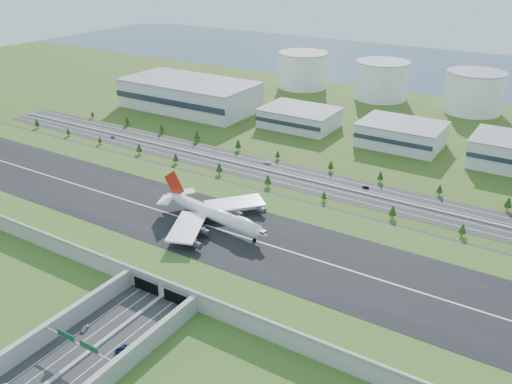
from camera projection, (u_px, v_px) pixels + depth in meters
The scene contains 19 objects.
ground at pixel (228, 246), 270.91m from camera, with size 1200.00×1200.00×0.00m, color #3A561B.
airfield_deck at pixel (228, 239), 269.11m from camera, with size 520.00×100.00×9.20m.
underpass_road at pixel (70, 359), 192.96m from camera, with size 38.80×120.40×8.00m.
sign_gantry_near at pixel (78, 344), 194.85m from camera, with size 38.70×0.70×9.80m.
north_expressway at pixel (313, 182), 343.99m from camera, with size 560.00×36.00×0.12m, color #28282B.
tree_row at pixel (329, 179), 335.76m from camera, with size 506.20×48.68×8.36m.
hangar_west at pixel (190, 95), 489.66m from camera, with size 120.00×60.00×25.00m, color #BDBDC1.
hangar_mid_a at pixel (300, 118), 442.78m from camera, with size 58.00×42.00×15.00m, color #BDBDC1.
hangar_mid_b at pixel (401, 135), 401.53m from camera, with size 58.00×42.00×17.00m, color #BDBDC1.
fuel_tank_a at pixel (303, 70), 559.72m from camera, with size 50.00×50.00×35.00m, color silver.
fuel_tank_b at pixel (382, 80), 518.90m from camera, with size 50.00×50.00×35.00m, color silver.
fuel_tank_c at pixel (474, 92), 478.07m from camera, with size 50.00×50.00×35.00m, color silver.
bay_water at pixel (459, 70), 640.26m from camera, with size 1200.00×260.00×0.06m, color #364C67.
boeing_747 at pixel (214, 214), 272.40m from camera, with size 70.85×66.53×21.98m.
car_0 at pixel (85, 328), 212.35m from camera, with size 1.83×4.55×1.55m, color #A4A3A8.
car_2 at pixel (122, 349), 201.66m from camera, with size 2.67×5.80×1.61m, color #0C123C.
car_4 at pixel (113, 137), 419.95m from camera, with size 1.68×4.17×1.42m, color #56565A.
car_5 at pixel (366, 187), 334.13m from camera, with size 1.47×4.23×1.39m, color black.
car_7 at pixel (267, 162), 371.42m from camera, with size 2.32×5.71×1.66m, color white.
Camera 1 is at (135.83, -191.35, 138.80)m, focal length 38.00 mm.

